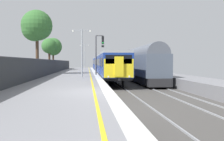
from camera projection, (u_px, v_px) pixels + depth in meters
ground at (149, 102)px, 12.88m from camera, size 17.40×110.00×1.21m
commuter_train_at_platform at (103, 64)px, 41.32m from camera, size 2.83×41.21×3.81m
freight_train_adjacent_track at (119, 63)px, 51.13m from camera, size 2.60×58.90×4.48m
signal_gantry at (98, 50)px, 29.10m from camera, size 1.10×0.24×4.89m
platform_lamp_mid at (82, 49)px, 24.82m from camera, size 2.00×0.20×5.01m
platform_lamp_far at (85, 55)px, 50.01m from camera, size 2.00×0.20×5.34m
background_tree_left at (49, 47)px, 44.51m from camera, size 2.88×2.88×6.06m
background_tree_centre at (36, 27)px, 30.01m from camera, size 3.90×3.90×8.21m
background_tree_right at (53, 47)px, 49.48m from camera, size 3.69×3.69×6.66m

